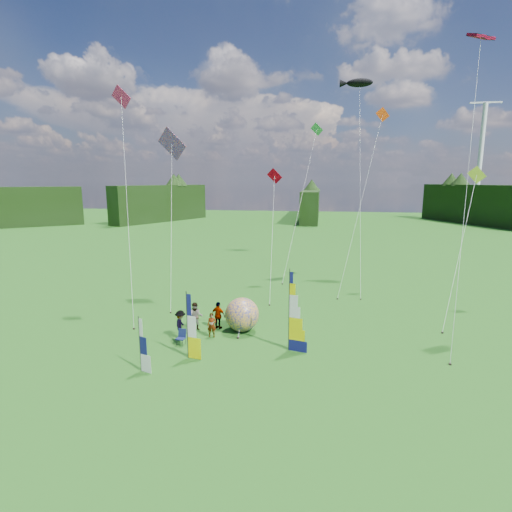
# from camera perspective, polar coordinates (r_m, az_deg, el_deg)

# --- Properties ---
(ground) EXTENTS (220.00, 220.00, 0.00)m
(ground) POSITION_cam_1_polar(r_m,az_deg,el_deg) (20.57, 1.01, -17.46)
(ground) COLOR #346B27
(ground) RESTS_ON ground
(treeline_ring) EXTENTS (210.00, 210.00, 8.00)m
(treeline_ring) POSITION_cam_1_polar(r_m,az_deg,el_deg) (19.01, 1.05, -6.78)
(treeline_ring) COLOR black
(treeline_ring) RESTS_ON ground
(turbine_right) EXTENTS (8.00, 1.20, 30.00)m
(turbine_right) POSITION_cam_1_polar(r_m,az_deg,el_deg) (127.34, 29.35, 11.81)
(turbine_right) COLOR silver
(turbine_right) RESTS_ON ground
(feather_banner_main) EXTENTS (1.26, 0.42, 4.69)m
(feather_banner_main) POSITION_cam_1_polar(r_m,az_deg,el_deg) (23.10, 4.75, -7.91)
(feather_banner_main) COLOR navy
(feather_banner_main) RESTS_ON ground
(side_banner_left) EXTENTS (1.02, 0.30, 3.69)m
(side_banner_left) POSITION_cam_1_polar(r_m,az_deg,el_deg) (22.56, -9.79, -9.85)
(side_banner_left) COLOR #F1E200
(side_banner_left) RESTS_ON ground
(side_banner_far) EXTENTS (0.85, 0.37, 2.87)m
(side_banner_far) POSITION_cam_1_polar(r_m,az_deg,el_deg) (21.75, -16.25, -12.10)
(side_banner_far) COLOR white
(side_banner_far) RESTS_ON ground
(bol_inflatable) EXTENTS (2.71, 2.71, 2.22)m
(bol_inflatable) POSITION_cam_1_polar(r_m,az_deg,el_deg) (26.31, -2.01, -8.36)
(bol_inflatable) COLOR navy
(bol_inflatable) RESTS_ON ground
(spectator_a) EXTENTS (0.62, 0.47, 1.55)m
(spectator_a) POSITION_cam_1_polar(r_m,az_deg,el_deg) (25.57, -6.33, -9.79)
(spectator_a) COLOR #66594C
(spectator_a) RESTS_ON ground
(spectator_b) EXTENTS (0.97, 0.60, 1.88)m
(spectator_b) POSITION_cam_1_polar(r_m,az_deg,el_deg) (26.73, -8.61, -8.55)
(spectator_b) COLOR #66594C
(spectator_b) RESTS_ON ground
(spectator_c) EXTENTS (0.59, 1.22, 1.81)m
(spectator_c) POSITION_cam_1_polar(r_m,az_deg,el_deg) (25.58, -10.73, -9.60)
(spectator_c) COLOR #66594C
(spectator_c) RESTS_ON ground
(spectator_d) EXTENTS (1.16, 0.79, 1.84)m
(spectator_d) POSITION_cam_1_polar(r_m,az_deg,el_deg) (26.84, -5.40, -8.44)
(spectator_d) COLOR #66594C
(spectator_d) RESTS_ON ground
(camp_chair) EXTENTS (0.60, 0.60, 0.95)m
(camp_chair) POSITION_cam_1_polar(r_m,az_deg,el_deg) (24.78, -10.70, -11.36)
(camp_chair) COLOR #101940
(camp_chair) RESTS_ON ground
(kite_whale) EXTENTS (8.92, 14.93, 21.08)m
(kite_whale) POSITION_cam_1_polar(r_m,az_deg,el_deg) (38.79, 14.71, 11.63)
(kite_whale) COLOR black
(kite_whale) RESTS_ON ground
(kite_rainbow_delta) EXTENTS (9.18, 12.43, 15.10)m
(kite_rainbow_delta) POSITION_cam_1_polar(r_m,az_deg,el_deg) (32.47, -12.08, 6.69)
(kite_rainbow_delta) COLOR red
(kite_rainbow_delta) RESTS_ON ground
(kite_parafoil) EXTENTS (10.06, 12.75, 20.34)m
(kite_parafoil) POSITION_cam_1_polar(r_m,az_deg,el_deg) (26.54, 28.05, 10.49)
(kite_parafoil) COLOR red
(kite_parafoil) RESTS_ON ground
(small_kite_red) EXTENTS (5.15, 11.43, 11.37)m
(small_kite_red) POSITION_cam_1_polar(r_m,az_deg,el_deg) (34.72, 2.35, 4.08)
(small_kite_red) COLOR #C80012
(small_kite_red) RESTS_ON ground
(small_kite_orange) EXTENTS (7.53, 9.87, 16.65)m
(small_kite_orange) POSITION_cam_1_polar(r_m,az_deg,el_deg) (36.09, 14.81, 8.20)
(small_kite_orange) COLOR #ED410C
(small_kite_orange) RESTS_ON ground
(small_kite_yellow) EXTENTS (7.31, 10.92, 11.29)m
(small_kite_yellow) POSITION_cam_1_polar(r_m,az_deg,el_deg) (31.86, 27.33, 2.20)
(small_kite_yellow) COLOR #FFF13C
(small_kite_yellow) RESTS_ON ground
(small_kite_pink) EXTENTS (7.58, 10.08, 17.34)m
(small_kite_pink) POSITION_cam_1_polar(r_m,az_deg,el_deg) (29.87, -18.00, 8.22)
(small_kite_pink) COLOR #DC255F
(small_kite_pink) RESTS_ON ground
(small_kite_green) EXTENTS (8.76, 13.02, 16.45)m
(small_kite_green) POSITION_cam_1_polar(r_m,az_deg,el_deg) (41.52, 6.44, 8.64)
(small_kite_green) COLOR green
(small_kite_green) RESTS_ON ground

